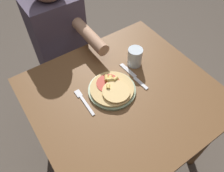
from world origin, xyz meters
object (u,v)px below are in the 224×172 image
fork (83,101)px  drinking_glass (135,57)px  plate (112,90)px  person_diner (61,41)px  dining_table (123,107)px  knife (134,76)px  pizza (113,88)px

fork → drinking_glass: (0.37, 0.06, 0.05)m
plate → person_diner: size_ratio=0.21×
dining_table → fork: 0.25m
plate → knife: 0.15m
drinking_glass → pizza: bearing=-156.5°
drinking_glass → plate: bearing=-157.4°
knife → drinking_glass: (0.06, 0.08, 0.05)m
pizza → dining_table: bearing=-46.7°
knife → person_diner: person_diner is taller
dining_table → drinking_glass: 0.29m
fork → drinking_glass: drinking_glass is taller
plate → drinking_glass: (0.21, 0.09, 0.05)m
dining_table → pizza: pizza is taller
plate → pizza: bearing=-76.2°
fork → person_diner: bearing=76.6°
pizza → fork: size_ratio=1.28×
drinking_glass → dining_table: bearing=-142.0°
knife → person_diner: 0.61m
pizza → knife: 0.15m
pizza → drinking_glass: size_ratio=2.13×
pizza → plate: bearing=103.8°
drinking_glass → person_diner: bearing=114.6°
knife → person_diner: (-0.17, 0.58, -0.08)m
fork → pizza: bearing=-11.9°
dining_table → plate: bearing=131.7°
dining_table → plate: plate is taller
person_diner → fork: bearing=-103.4°
drinking_glass → fork: bearing=-170.7°
dining_table → knife: 0.19m
dining_table → fork: size_ratio=5.24×
dining_table → drinking_glass: size_ratio=8.73×
dining_table → knife: size_ratio=4.15×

